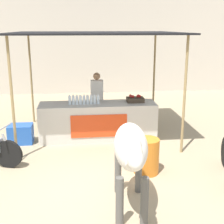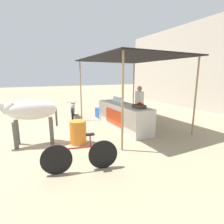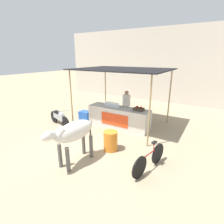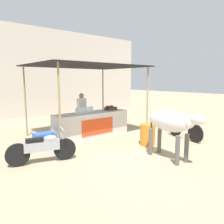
{
  "view_description": "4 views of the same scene",
  "coord_description": "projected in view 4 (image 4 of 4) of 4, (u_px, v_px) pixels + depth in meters",
  "views": [
    {
      "loc": [
        -0.48,
        -5.58,
        2.86
      ],
      "look_at": [
        0.28,
        1.4,
        0.94
      ],
      "focal_mm": 50.0,
      "sensor_mm": 36.0,
      "label": 1
    },
    {
      "loc": [
        5.88,
        -1.29,
        2.07
      ],
      "look_at": [
        0.35,
        1.53,
        0.77
      ],
      "focal_mm": 28.0,
      "sensor_mm": 36.0,
      "label": 2
    },
    {
      "loc": [
        3.83,
        -4.72,
        3.25
      ],
      "look_at": [
        0.05,
        1.51,
        0.94
      ],
      "focal_mm": 28.0,
      "sensor_mm": 36.0,
      "label": 3
    },
    {
      "loc": [
        -4.7,
        -4.63,
        2.2
      ],
      "look_at": [
        -0.14,
        0.81,
        1.14
      ],
      "focal_mm": 35.0,
      "sensor_mm": 36.0,
      "label": 4
    }
  ],
  "objects": [
    {
      "name": "motorcycle_parked",
      "position": [
        43.0,
        147.0,
        5.77
      ],
      "size": [
        1.75,
        0.71,
        0.9
      ],
      "color": "black",
      "rests_on": "ground"
    },
    {
      "name": "vendor_behind_counter",
      "position": [
        82.0,
        113.0,
        8.95
      ],
      "size": [
        0.34,
        0.22,
        1.65
      ],
      "color": "#383842",
      "rests_on": "ground"
    },
    {
      "name": "cow",
      "position": [
        170.0,
        123.0,
        5.97
      ],
      "size": [
        0.66,
        1.84,
        1.44
      ],
      "color": "silver",
      "rests_on": "ground"
    },
    {
      "name": "bicycle_leaning",
      "position": [
        185.0,
        130.0,
        8.09
      ],
      "size": [
        0.39,
        1.63,
        0.85
      ],
      "color": "black",
      "rests_on": "ground"
    },
    {
      "name": "stall_counter",
      "position": [
        92.0,
        125.0,
        8.42
      ],
      "size": [
        3.0,
        0.82,
        0.96
      ],
      "color": "beige",
      "rests_on": "ground"
    },
    {
      "name": "ground_plane",
      "position": [
        132.0,
        151.0,
        6.82
      ],
      "size": [
        60.0,
        60.0,
        0.0
      ],
      "primitive_type": "plane",
      "color": "tan"
    },
    {
      "name": "water_bottle_row",
      "position": [
        85.0,
        110.0,
        8.07
      ],
      "size": [
        0.79,
        0.07,
        0.25
      ],
      "color": "silver",
      "rests_on": "stall_counter"
    },
    {
      "name": "cooler_box",
      "position": [
        44.0,
        140.0,
        7.13
      ],
      "size": [
        0.6,
        0.44,
        0.48
      ],
      "primitive_type": "cube",
      "color": "blue",
      "rests_on": "ground"
    },
    {
      "name": "stall_awning",
      "position": [
        87.0,
        68.0,
        8.33
      ],
      "size": [
        4.2,
        3.2,
        2.73
      ],
      "color": "black",
      "rests_on": "ground"
    },
    {
      "name": "fruit_crate",
      "position": [
        111.0,
        108.0,
        9.01
      ],
      "size": [
        0.44,
        0.32,
        0.18
      ],
      "color": "#3F3326",
      "rests_on": "stall_counter"
    },
    {
      "name": "building_wall_far",
      "position": [
        31.0,
        72.0,
        12.81
      ],
      "size": [
        16.0,
        0.5,
        5.24
      ],
      "primitive_type": "cube",
      "color": "beige",
      "rests_on": "ground"
    },
    {
      "name": "water_barrel",
      "position": [
        148.0,
        135.0,
        7.38
      ],
      "size": [
        0.5,
        0.5,
        0.72
      ],
      "primitive_type": "cylinder",
      "color": "orange",
      "rests_on": "ground"
    }
  ]
}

